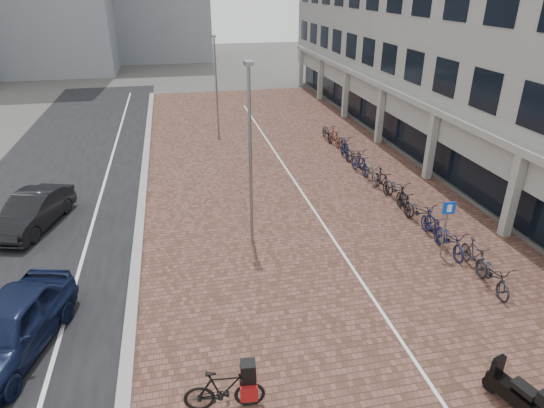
{
  "coord_description": "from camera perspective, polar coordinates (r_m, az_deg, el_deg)",
  "views": [
    {
      "loc": [
        -3.34,
        -9.63,
        8.9
      ],
      "look_at": [
        0.0,
        6.0,
        1.3
      ],
      "focal_mm": 30.75,
      "sensor_mm": 36.0,
      "label": 1
    }
  ],
  "objects": [
    {
      "name": "parking_line",
      "position": [
        24.02,
        2.15,
        3.75
      ],
      "size": [
        0.1,
        30.0,
        0.0
      ],
      "primitive_type": "cube",
      "color": "white",
      "rests_on": "plaza_brick"
    },
    {
      "name": "ground",
      "position": [
        13.53,
        5.52,
        -15.84
      ],
      "size": [
        140.0,
        140.0,
        0.0
      ],
      "primitive_type": "plane",
      "color": "#474442",
      "rests_on": "ground"
    },
    {
      "name": "lamp_far",
      "position": [
        31.02,
        -6.84,
        14.24
      ],
      "size": [
        0.12,
        0.12,
        5.95
      ],
      "primitive_type": "cylinder",
      "color": "gray",
      "rests_on": "ground"
    },
    {
      "name": "bike_row",
      "position": [
        22.5,
        13.43,
        2.84
      ],
      "size": [
        1.17,
        18.12,
        1.05
      ],
      "color": "black",
      "rests_on": "ground"
    },
    {
      "name": "car_dark",
      "position": [
        20.79,
        -27.23,
        -0.79
      ],
      "size": [
        2.65,
        4.52,
        1.41
      ],
      "primitive_type": "imported",
      "rotation": [
        0.0,
        0.0,
        -0.29
      ],
      "color": "black",
      "rests_on": "ground"
    },
    {
      "name": "curb",
      "position": [
        23.43,
        -15.46,
        2.33
      ],
      "size": [
        0.35,
        42.0,
        0.14
      ],
      "primitive_type": "cube",
      "color": "gray",
      "rests_on": "ground"
    },
    {
      "name": "car_navy",
      "position": [
        14.27,
        -29.49,
        -13.05
      ],
      "size": [
        3.06,
        4.97,
        1.58
      ],
      "primitive_type": "imported",
      "rotation": [
        0.0,
        0.0,
        -0.28
      ],
      "color": "#0E1634",
      "rests_on": "ground"
    },
    {
      "name": "parking_sign",
      "position": [
        17.27,
        20.57,
        -1.98
      ],
      "size": [
        0.45,
        0.11,
        2.16
      ],
      "rotation": [
        0.0,
        0.0,
        -0.11
      ],
      "color": "slate",
      "rests_on": "ground"
    },
    {
      "name": "lane_line",
      "position": [
        23.67,
        -20.02,
        1.78
      ],
      "size": [
        0.12,
        44.0,
        0.0
      ],
      "primitive_type": "cube",
      "color": "white",
      "rests_on": "street_asphalt"
    },
    {
      "name": "lamp_near",
      "position": [
        16.78,
        -2.67,
        5.78
      ],
      "size": [
        0.12,
        0.12,
        6.53
      ],
      "primitive_type": "cylinder",
      "color": "slate",
      "rests_on": "ground"
    },
    {
      "name": "plaza_brick",
      "position": [
        23.99,
        1.68,
        3.66
      ],
      "size": [
        14.5,
        42.0,
        0.04
      ],
      "primitive_type": "cube",
      "color": "brown",
      "rests_on": "ground"
    },
    {
      "name": "hero_bike",
      "position": [
        11.38,
        -5.86,
        -21.64
      ],
      "size": [
        1.91,
        0.72,
        1.32
      ],
      "rotation": [
        0.0,
        0.0,
        1.47
      ],
      "color": "black",
      "rests_on": "ground"
    },
    {
      "name": "scooter_mid",
      "position": [
        12.6,
        27.73,
        -19.67
      ],
      "size": [
        0.93,
        1.71,
        1.12
      ],
      "primitive_type": null,
      "rotation": [
        0.0,
        0.0,
        0.27
      ],
      "color": "black",
      "rests_on": "ground"
    },
    {
      "name": "street_asphalt",
      "position": [
        24.06,
        -24.7,
        1.29
      ],
      "size": [
        8.0,
        50.0,
        0.03
      ],
      "primitive_type": "cube",
      "color": "black",
      "rests_on": "ground"
    }
  ]
}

